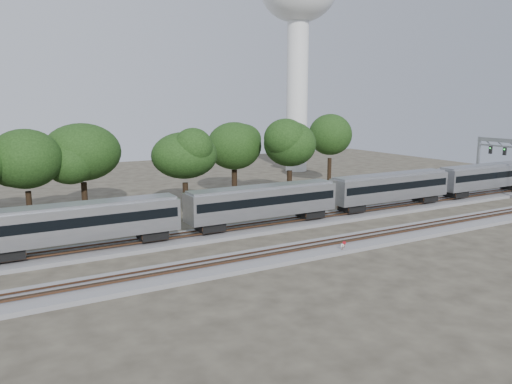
% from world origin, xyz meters
% --- Properties ---
extents(ground, '(160.00, 160.00, 0.00)m').
position_xyz_m(ground, '(0.00, 0.00, 0.00)').
color(ground, '#383328').
rests_on(ground, ground).
extents(track_far, '(160.00, 5.00, 0.73)m').
position_xyz_m(track_far, '(0.00, 6.00, 0.21)').
color(track_far, slate).
rests_on(track_far, ground).
extents(track_near, '(160.00, 5.00, 0.73)m').
position_xyz_m(track_near, '(0.00, -4.00, 0.21)').
color(track_near, slate).
rests_on(track_near, ground).
extents(train, '(96.28, 3.33, 4.90)m').
position_xyz_m(train, '(4.67, 6.00, 3.37)').
color(train, silver).
rests_on(train, ground).
extents(switch_stand_red, '(0.33, 0.14, 1.07)m').
position_xyz_m(switch_stand_red, '(6.98, -5.66, 0.68)').
color(switch_stand_red, '#512D19').
rests_on(switch_stand_red, ground).
extents(switch_stand_white, '(0.33, 0.09, 1.04)m').
position_xyz_m(switch_stand_white, '(6.34, -6.16, 0.66)').
color(switch_stand_white, '#512D19').
rests_on(switch_stand_white, ground).
extents(switch_lever, '(0.56, 0.41, 0.30)m').
position_xyz_m(switch_lever, '(6.66, -5.46, 0.15)').
color(switch_lever, '#512D19').
rests_on(switch_lever, ground).
extents(water_tower, '(15.82, 15.82, 43.80)m').
position_xyz_m(water_tower, '(36.06, 45.65, 32.45)').
color(water_tower, silver).
rests_on(water_tower, ground).
extents(signal_gantry, '(0.63, 7.44, 9.05)m').
position_xyz_m(signal_gantry, '(47.06, 6.00, 6.60)').
color(signal_gantry, gray).
rests_on(signal_gantry, ground).
extents(tree_2, '(8.30, 8.30, 11.71)m').
position_xyz_m(tree_2, '(-18.96, 19.83, 8.15)').
color(tree_2, black).
rests_on(tree_2, ground).
extents(tree_3, '(8.51, 8.51, 12.00)m').
position_xyz_m(tree_3, '(-12.20, 22.65, 8.36)').
color(tree_3, black).
rests_on(tree_3, ground).
extents(tree_4, '(7.91, 7.91, 11.16)m').
position_xyz_m(tree_4, '(-0.35, 17.83, 7.77)').
color(tree_4, black).
rests_on(tree_4, ground).
extents(tree_5, '(8.14, 8.14, 11.48)m').
position_xyz_m(tree_5, '(10.52, 24.94, 7.99)').
color(tree_5, black).
rests_on(tree_5, ground).
extents(tree_6, '(8.69, 8.69, 12.25)m').
position_xyz_m(tree_6, '(16.29, 18.32, 8.53)').
color(tree_6, black).
rests_on(tree_6, ground).
extents(tree_7, '(9.12, 9.12, 12.85)m').
position_xyz_m(tree_7, '(30.43, 26.95, 8.95)').
color(tree_7, black).
rests_on(tree_7, ground).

